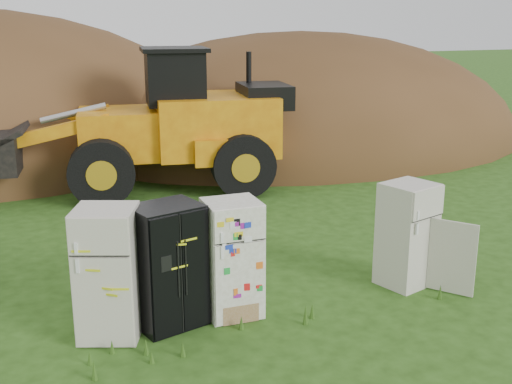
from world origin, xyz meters
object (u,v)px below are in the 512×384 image
Objects in this scene: fridge_open_door at (407,235)px; wheel_loader at (140,121)px; fridge_black_side at (168,266)px; fridge_leftmost at (108,273)px; fridge_sticker at (232,258)px.

fridge_open_door is 8.03m from wheel_loader.
fridge_open_door is (3.96, 0.02, -0.04)m from fridge_black_side.
fridge_black_side is (0.83, 0.02, -0.02)m from fridge_leftmost.
wheel_loader is at bearing 89.68° from fridge_sticker.
fridge_leftmost is 1.03× the size of fridge_black_side.
fridge_sticker is 1.02× the size of fridge_open_door.
wheel_loader is (1.10, 7.47, 0.88)m from fridge_black_side.
fridge_black_side is 0.24× the size of wheel_loader.
fridge_sticker is (0.96, 0.00, -0.02)m from fridge_black_side.
wheel_loader is (-2.86, 7.44, 0.91)m from fridge_open_door.
fridge_leftmost is at bearing -96.22° from wheel_loader.
fridge_leftmost is 1.07× the size of fridge_open_door.
wheel_loader is at bearing 65.73° from fridge_black_side.
wheel_loader reaches higher than fridge_black_side.
fridge_black_side is at bearing 162.85° from fridge_open_door.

